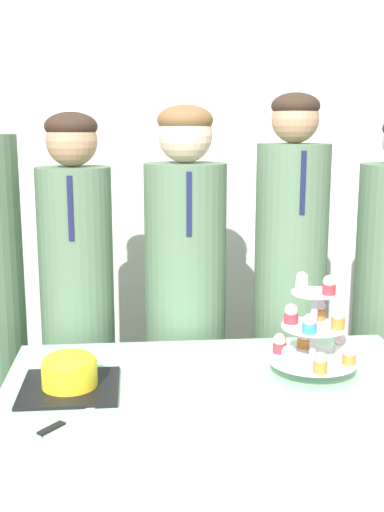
{
  "coord_description": "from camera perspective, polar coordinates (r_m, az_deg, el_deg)",
  "views": [
    {
      "loc": [
        -0.24,
        -1.45,
        1.46
      ],
      "look_at": [
        -0.07,
        0.37,
        1.09
      ],
      "focal_mm": 45.0,
      "sensor_mm": 36.0,
      "label": 1
    }
  ],
  "objects": [
    {
      "name": "cupcake_stand",
      "position": [
        1.94,
        10.67,
        -6.79
      ],
      "size": [
        0.26,
        0.26,
        0.31
      ],
      "color": "silver",
      "rests_on": "table"
    },
    {
      "name": "table",
      "position": [
        2.1,
        2.15,
        -19.92
      ],
      "size": [
        1.25,
        0.66,
        0.73
      ],
      "color": "#A8DBB2",
      "rests_on": "ground_plane"
    },
    {
      "name": "cake_knife",
      "position": [
        1.69,
        -11.22,
        -14.25
      ],
      "size": [
        0.18,
        0.21,
        0.01
      ],
      "rotation": [
        0.0,
        0.0,
        0.88
      ],
      "color": "silver",
      "rests_on": "table"
    },
    {
      "name": "student_1",
      "position": [
        2.43,
        -10.06,
        -6.23
      ],
      "size": [
        0.27,
        0.27,
        1.51
      ],
      "color": "#567556",
      "rests_on": "ground_plane"
    },
    {
      "name": "wall_back",
      "position": [
        3.15,
        -0.94,
        9.47
      ],
      "size": [
        9.0,
        0.06,
        2.7
      ],
      "color": "silver",
      "rests_on": "ground_plane"
    },
    {
      "name": "student_3",
      "position": [
        2.48,
        8.62,
        -5.12
      ],
      "size": [
        0.27,
        0.28,
        1.58
      ],
      "color": "#567556",
      "rests_on": "ground_plane"
    },
    {
      "name": "student_2",
      "position": [
        2.43,
        -0.58,
        -5.93
      ],
      "size": [
        0.3,
        0.3,
        1.54
      ],
      "color": "#567556",
      "rests_on": "ground_plane"
    },
    {
      "name": "round_cake",
      "position": [
        1.87,
        -10.83,
        -10.14
      ],
      "size": [
        0.27,
        0.27,
        0.11
      ],
      "color": "black",
      "rests_on": "table"
    }
  ]
}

